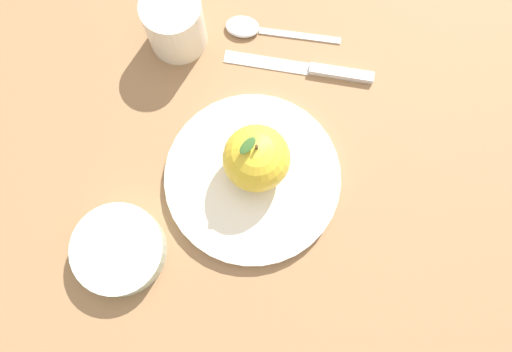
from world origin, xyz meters
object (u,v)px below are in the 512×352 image
(cup, at_px, (177,22))
(spoon, at_px, (258,29))
(side_bowl, at_px, (122,250))
(dinner_plate, at_px, (256,178))
(knife, at_px, (316,69))
(apple, at_px, (260,161))

(cup, bearing_deg, spoon, -167.18)
(side_bowl, distance_m, cup, 0.30)
(dinner_plate, xyz_separation_m, knife, (-0.07, -0.16, -0.01))
(side_bowl, height_order, spoon, side_bowl)
(dinner_plate, distance_m, spoon, 0.22)
(knife, bearing_deg, spoon, -32.03)
(apple, relative_size, cup, 1.14)
(cup, distance_m, knife, 0.20)
(cup, bearing_deg, apple, 124.58)
(apple, distance_m, cup, 0.22)
(side_bowl, height_order, knife, side_bowl)
(apple, xyz_separation_m, side_bowl, (0.16, 0.12, -0.04))
(dinner_plate, height_order, knife, dinner_plate)
(dinner_plate, distance_m, side_bowl, 0.19)
(apple, height_order, cup, apple)
(spoon, bearing_deg, apple, 95.98)
(dinner_plate, relative_size, cup, 2.72)
(side_bowl, height_order, cup, cup)
(dinner_plate, relative_size, spoon, 1.39)
(apple, height_order, knife, apple)
(apple, distance_m, spoon, 0.21)
(knife, distance_m, spoon, 0.10)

